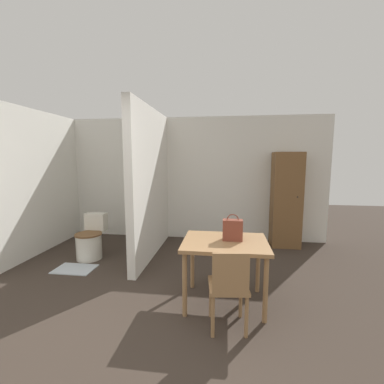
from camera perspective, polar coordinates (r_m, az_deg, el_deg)
ground_plane at (r=2.56m, az=-17.21°, el=-33.66°), size 16.00×16.00×0.00m
wall_back at (r=5.38m, az=-1.73°, el=2.98°), size 5.74×0.12×2.50m
wall_left at (r=4.81m, az=-35.67°, el=1.05°), size 0.12×4.50×2.50m
partition_wall at (r=4.43m, az=-9.14°, el=1.93°), size 0.12×2.02×2.50m
dining_table at (r=3.01m, az=7.33°, el=-12.44°), size 0.95×0.74×0.74m
wooden_chair at (r=2.64m, az=8.18°, el=-19.95°), size 0.41×0.41×0.83m
toilet at (r=4.73m, az=-21.61°, el=-10.01°), size 0.43×0.58×0.72m
handbag at (r=2.98m, az=9.00°, el=-8.28°), size 0.22×0.11×0.31m
wooden_cabinet at (r=5.18m, az=20.17°, el=-1.62°), size 0.52×0.47×1.79m
bath_mat at (r=4.43m, az=-24.60°, el=-15.29°), size 0.59×0.39×0.01m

